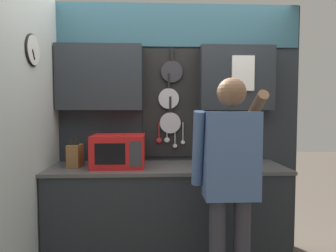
{
  "coord_description": "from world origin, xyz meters",
  "views": [
    {
      "loc": [
        -0.12,
        -2.71,
        1.47
      ],
      "look_at": [
        0.01,
        0.2,
        1.29
      ],
      "focal_mm": 32.0,
      "sensor_mm": 36.0,
      "label": 1
    }
  ],
  "objects_px": {
    "utensil_crock": "(205,156)",
    "person": "(230,173)",
    "microwave": "(119,151)",
    "knife_block": "(75,155)"
  },
  "relations": [
    {
      "from": "microwave",
      "to": "person",
      "type": "relative_size",
      "value": 0.28
    },
    {
      "from": "knife_block",
      "to": "person",
      "type": "bearing_deg",
      "value": -26.29
    },
    {
      "from": "microwave",
      "to": "utensil_crock",
      "type": "bearing_deg",
      "value": 0.24
    },
    {
      "from": "microwave",
      "to": "knife_block",
      "type": "xyz_separation_m",
      "value": [
        -0.39,
        0.0,
        -0.04
      ]
    },
    {
      "from": "microwave",
      "to": "person",
      "type": "distance_m",
      "value": 1.07
    },
    {
      "from": "microwave",
      "to": "knife_block",
      "type": "distance_m",
      "value": 0.39
    },
    {
      "from": "microwave",
      "to": "knife_block",
      "type": "bearing_deg",
      "value": 179.91
    },
    {
      "from": "utensil_crock",
      "to": "person",
      "type": "relative_size",
      "value": 0.21
    },
    {
      "from": "microwave",
      "to": "person",
      "type": "bearing_deg",
      "value": -35.66
    },
    {
      "from": "microwave",
      "to": "utensil_crock",
      "type": "xyz_separation_m",
      "value": [
        0.79,
        0.0,
        -0.06
      ]
    }
  ]
}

